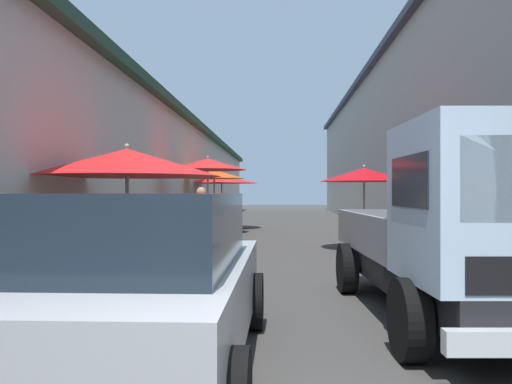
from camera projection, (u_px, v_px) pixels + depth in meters
The scene contains 11 objects.
ground at pixel (289, 242), 15.41m from camera, with size 90.00×90.00×0.00m, color #3D3A38.
building_left_whitewash at pixel (83, 173), 17.98m from camera, with size 49.80×7.50×4.21m.
building_right_concrete at pixel (500, 134), 17.34m from camera, with size 49.80×7.50×6.81m.
fruit_stall_mid_lane at pixel (214, 186), 18.32m from camera, with size 2.13×2.13×2.34m.
fruit_stall_far_right at pixel (129, 176), 7.78m from camera, with size 2.81×2.81×2.19m.
fruit_stall_far_left at pixel (365, 188), 13.07m from camera, with size 2.20×2.20×2.15m.
fruit_stall_near_left at pixel (206, 179), 14.37m from camera, with size 2.14×2.14×2.47m.
fruit_stall_near_right at pixel (223, 186), 20.83m from camera, with size 2.89×2.89×2.21m.
hatchback_car at pixel (140, 281), 4.22m from camera, with size 3.92×1.93×1.45m.
delivery_truck at pixel (477, 234), 5.18m from camera, with size 4.99×2.14×2.08m.
vendor_by_crates at pixel (201, 219), 11.07m from camera, with size 0.40×0.56×1.57m.
Camera 1 is at (-1.94, 0.28, 1.46)m, focal length 36.63 mm.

